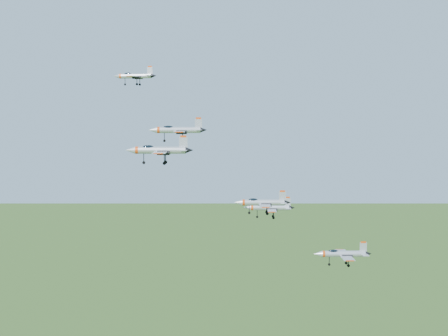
# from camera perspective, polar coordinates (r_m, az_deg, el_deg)

# --- Properties ---
(jet_lead) EXTENTS (10.62, 8.81, 2.84)m
(jet_lead) POSITION_cam_1_polar(r_m,az_deg,el_deg) (147.90, -8.21, 8.34)
(jet_lead) COLOR #B1B6BF
(jet_left_high) EXTENTS (13.03, 10.91, 3.49)m
(jet_left_high) POSITION_cam_1_polar(r_m,az_deg,el_deg) (138.64, -4.32, 3.50)
(jet_left_high) COLOR #B1B6BF
(jet_right_high) EXTENTS (12.86, 10.70, 3.44)m
(jet_right_high) POSITION_cam_1_polar(r_m,az_deg,el_deg) (117.25, -6.02, 1.65)
(jet_right_high) COLOR #B1B6BF
(jet_left_low) EXTENTS (11.35, 9.43, 3.03)m
(jet_left_low) POSITION_cam_1_polar(r_m,az_deg,el_deg) (136.71, 4.08, -3.62)
(jet_left_low) COLOR #B1B6BF
(jet_right_low) EXTENTS (11.26, 9.38, 3.01)m
(jet_right_low) POSITION_cam_1_polar(r_m,az_deg,el_deg) (122.95, 3.46, -3.15)
(jet_right_low) COLOR #B1B6BF
(jet_trail) EXTENTS (12.11, 10.12, 3.24)m
(jet_trail) POSITION_cam_1_polar(r_m,az_deg,el_deg) (132.27, 10.73, -7.70)
(jet_trail) COLOR #B1B6BF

